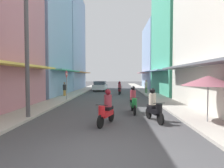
{
  "coord_description": "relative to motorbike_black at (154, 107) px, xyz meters",
  "views": [
    {
      "loc": [
        0.6,
        -4.61,
        2.15
      ],
      "look_at": [
        0.02,
        14.83,
        1.35
      ],
      "focal_mm": 29.79,
      "sensor_mm": 36.0,
      "label": 1
    }
  ],
  "objects": [
    {
      "name": "building_right_far",
      "position": [
        6.18,
        24.1,
        4.86
      ],
      "size": [
        7.05,
        9.71,
        11.14
      ],
      "color": "#8CA5CC",
      "rests_on": "ground"
    },
    {
      "name": "building_left_mid",
      "position": [
        -10.83,
        11.94,
        6.29
      ],
      "size": [
        7.05,
        8.86,
        14.0
      ],
      "color": "#8CA5CC",
      "rests_on": "ground"
    },
    {
      "name": "motorbike_green",
      "position": [
        -0.8,
        2.05,
        0.0
      ],
      "size": [
        0.55,
        1.81,
        1.58
      ],
      "color": "black",
      "rests_on": "ground"
    },
    {
      "name": "motorbike_red",
      "position": [
        -2.22,
        -0.63,
        0.0
      ],
      "size": [
        0.76,
        1.74,
        1.58
      ],
      "color": "black",
      "rests_on": "ground"
    },
    {
      "name": "motorbike_maroon",
      "position": [
        -1.46,
        13.19,
        0.0
      ],
      "size": [
        0.55,
        1.81,
        1.58
      ],
      "color": "black",
      "rests_on": "ground"
    },
    {
      "name": "pedestrian_midway",
      "position": [
        -7.29,
        10.45,
        0.07
      ],
      "size": [
        0.34,
        0.34,
        1.55
      ],
      "color": "#BF8C3F",
      "rests_on": "ground"
    },
    {
      "name": "sidewalk_left",
      "position": [
        -6.9,
        16.06,
        -0.64
      ],
      "size": [
        1.87,
        56.52,
        0.12
      ],
      "primitive_type": "cube",
      "color": "#ADA89E",
      "rests_on": "ground"
    },
    {
      "name": "street_sign_no_entry",
      "position": [
        -6.12,
        7.06,
        1.01
      ],
      "size": [
        0.07,
        0.6,
        2.65
      ],
      "color": "gray",
      "rests_on": "ground"
    },
    {
      "name": "building_right_mid",
      "position": [
        6.19,
        13.85,
        5.92
      ],
      "size": [
        7.05,
        9.82,
        13.26
      ],
      "color": "#4CB28C",
      "rests_on": "ground"
    },
    {
      "name": "vendor_umbrella",
      "position": [
        2.32,
        -0.42,
        1.25
      ],
      "size": [
        2.33,
        2.33,
        2.18
      ],
      "color": "#99999E",
      "rests_on": "ground"
    },
    {
      "name": "utility_pole",
      "position": [
        -6.22,
        0.3,
        2.81
      ],
      "size": [
        0.2,
        1.2,
        6.86
      ],
      "color": "#4C4C4F",
      "rests_on": "ground"
    },
    {
      "name": "pedestrian_foreground",
      "position": [
        1.76,
        13.92,
        0.14
      ],
      "size": [
        0.34,
        0.34,
        1.69
      ],
      "color": "#598C59",
      "rests_on": "ground"
    },
    {
      "name": "sidewalk_right",
      "position": [
        2.26,
        16.06,
        -0.64
      ],
      "size": [
        1.87,
        56.52,
        0.12
      ],
      "primitive_type": "cube",
      "color": "#ADA89E",
      "rests_on": "ground"
    },
    {
      "name": "ground_plane",
      "position": [
        -2.32,
        16.06,
        -0.7
      ],
      "size": [
        106.75,
        106.75,
        0.0
      ],
      "primitive_type": "plane",
      "color": "#424244"
    },
    {
      "name": "motorbike_black",
      "position": [
        0.0,
        0.0,
        0.0
      ],
      "size": [
        0.67,
        1.77,
        1.58
      ],
      "color": "black",
      "rests_on": "ground"
    },
    {
      "name": "building_left_far",
      "position": [
        -10.83,
        21.61,
        7.06
      ],
      "size": [
        7.05,
        9.84,
        15.54
      ],
      "color": "#8CA5CC",
      "rests_on": "ground"
    },
    {
      "name": "motorbike_silver",
      "position": [
        -1.51,
        31.66,
        -0.2
      ],
      "size": [
        0.55,
        1.81,
        0.96
      ],
      "color": "black",
      "rests_on": "ground"
    },
    {
      "name": "parked_car",
      "position": [
        -4.31,
        18.64,
        0.04
      ],
      "size": [
        1.93,
        4.17,
        1.45
      ],
      "color": "silver",
      "rests_on": "ground"
    }
  ]
}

